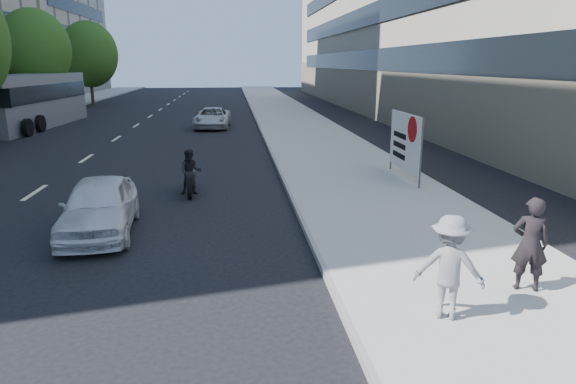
{
  "coord_description": "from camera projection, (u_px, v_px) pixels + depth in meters",
  "views": [
    {
      "loc": [
        -0.24,
        -8.46,
        3.97
      ],
      "look_at": [
        1.01,
        3.06,
        1.05
      ],
      "focal_mm": 32.0,
      "sensor_mm": 36.0,
      "label": 1
    }
  ],
  "objects": [
    {
      "name": "jogger",
      "position": [
        449.0,
        267.0,
        7.77
      ],
      "size": [
        1.21,
        0.99,
        1.63
      ],
      "primitive_type": "imported",
      "rotation": [
        0.0,
        0.0,
        2.72
      ],
      "color": "gray",
      "rests_on": "near_sidewalk"
    },
    {
      "name": "protest_banner",
      "position": [
        405.0,
        142.0,
        17.27
      ],
      "size": [
        0.08,
        3.06,
        2.2
      ],
      "color": "#4C4C4C",
      "rests_on": "near_sidewalk"
    },
    {
      "name": "white_sedan_near",
      "position": [
        99.0,
        206.0,
        12.19
      ],
      "size": [
        1.9,
        4.04,
        1.34
      ],
      "primitive_type": "imported",
      "rotation": [
        0.0,
        0.0,
        0.08
      ],
      "color": "silver",
      "rests_on": "ground"
    },
    {
      "name": "white_sedan_far",
      "position": [
        213.0,
        118.0,
        32.19
      ],
      "size": [
        2.36,
        4.66,
        1.26
      ],
      "primitive_type": "imported",
      "rotation": [
        0.0,
        0.0,
        -0.06
      ],
      "color": "silver",
      "rests_on": "ground"
    },
    {
      "name": "motorcycle",
      "position": [
        191.0,
        174.0,
        15.85
      ],
      "size": [
        0.71,
        2.04,
        1.42
      ],
      "rotation": [
        0.0,
        0.0,
        0.03
      ],
      "color": "black",
      "rests_on": "ground"
    },
    {
      "name": "tree_far_d",
      "position": [
        35.0,
        49.0,
        35.44
      ],
      "size": [
        4.8,
        4.8,
        7.65
      ],
      "color": "#382616",
      "rests_on": "ground"
    },
    {
      "name": "ground",
      "position": [
        250.0,
        292.0,
        9.15
      ],
      "size": [
        160.0,
        160.0,
        0.0
      ],
      "primitive_type": "plane",
      "color": "black",
      "rests_on": "ground"
    },
    {
      "name": "tree_far_e",
      "position": [
        89.0,
        54.0,
        48.96
      ],
      "size": [
        5.4,
        5.4,
        7.89
      ],
      "color": "#382616",
      "rests_on": "ground"
    },
    {
      "name": "near_sidewalk",
      "position": [
        308.0,
        134.0,
        28.83
      ],
      "size": [
        5.0,
        120.0,
        0.15
      ],
      "primitive_type": "cube",
      "color": "#A2A098",
      "rests_on": "ground"
    },
    {
      "name": "pedestrian_woman",
      "position": [
        530.0,
        244.0,
        8.73
      ],
      "size": [
        0.7,
        0.57,
        1.66
      ],
      "primitive_type": "imported",
      "rotation": [
        0.0,
        0.0,
        2.82
      ],
      "color": "black",
      "rests_on": "near_sidewalk"
    },
    {
      "name": "bus",
      "position": [
        32.0,
        101.0,
        32.31
      ],
      "size": [
        3.38,
        12.2,
        3.3
      ],
      "rotation": [
        0.0,
        0.0,
        -0.07
      ],
      "color": "slate",
      "rests_on": "ground"
    }
  ]
}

